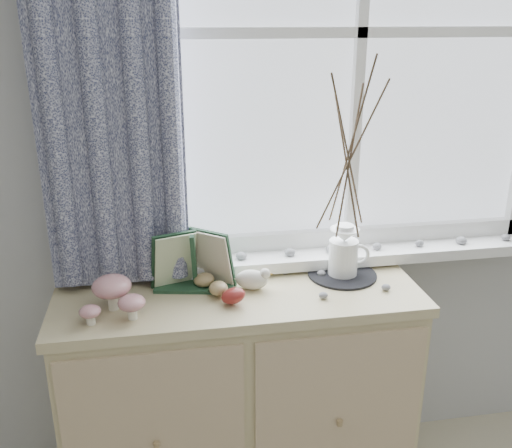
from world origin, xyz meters
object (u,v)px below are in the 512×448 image
toadstool_cluster (114,293)px  twig_pitcher (349,153)px  sideboard (240,399)px  botanical_book (194,262)px

toadstool_cluster → twig_pitcher: twig_pitcher is taller
toadstool_cluster → twig_pitcher: (0.76, 0.13, 0.37)m
sideboard → toadstool_cluster: 0.63m
sideboard → toadstool_cluster: (-0.39, -0.08, 0.49)m
toadstool_cluster → twig_pitcher: 0.86m
botanical_book → toadstool_cluster: 0.27m
toadstool_cluster → sideboard: bearing=11.0°
sideboard → twig_pitcher: (0.37, 0.06, 0.86)m
sideboard → toadstool_cluster: bearing=-169.0°
twig_pitcher → sideboard: bearing=-158.3°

